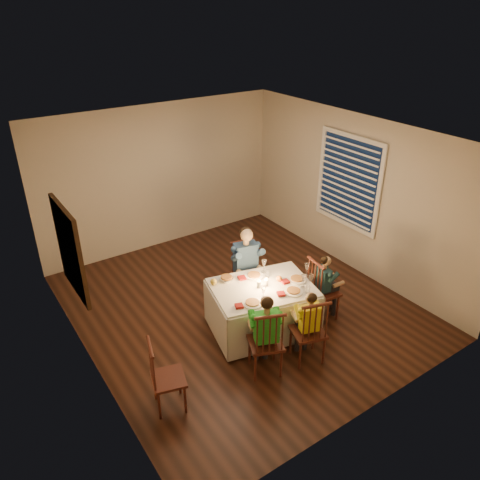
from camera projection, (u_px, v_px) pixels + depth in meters
ground at (239, 305)px, 7.11m from camera, size 5.00×5.00×0.00m
wall_left at (78, 277)px, 5.38m from camera, size 0.02×5.00×2.60m
wall_right at (353, 194)px, 7.63m from camera, size 0.02×5.00×2.60m
wall_back at (161, 177)px, 8.34m from camera, size 4.50×0.02×2.60m
ceiling at (239, 136)px, 5.90m from camera, size 5.00×5.00×0.00m
dining_table at (262, 299)px, 6.36m from camera, size 1.56×1.28×0.68m
chair_adult at (246, 300)px, 7.22m from camera, size 0.47×0.46×0.97m
chair_near_left at (265, 370)px, 5.88m from camera, size 0.51×0.50×0.97m
chair_near_right at (306, 358)px, 6.07m from camera, size 0.49×0.48×0.97m
chair_end at (321, 316)px, 6.87m from camera, size 0.43×0.45×0.97m
chair_extra at (171, 405)px, 5.37m from camera, size 0.45×0.46×0.92m
adult at (246, 300)px, 7.22m from camera, size 0.53×0.50×1.24m
child_green at (265, 370)px, 5.88m from camera, size 0.48×0.47×1.11m
child_yellow at (306, 358)px, 6.07m from camera, size 0.40×0.38×1.02m
child_teal at (321, 316)px, 6.87m from camera, size 0.33×0.36×1.01m
setting_adult at (254, 276)px, 6.49m from camera, size 0.31×0.31×0.02m
setting_green at (252, 303)px, 5.91m from camera, size 0.31×0.31×0.02m
setting_yellow at (293, 291)px, 6.15m from camera, size 0.31×0.31×0.02m
setting_teal at (297, 279)px, 6.41m from camera, size 0.31×0.31×0.02m
candle_left at (259, 284)px, 6.23m from camera, size 0.06×0.06×0.10m
candle_right at (266, 283)px, 6.26m from camera, size 0.06×0.06×0.10m
squash at (214, 282)px, 6.29m from camera, size 0.09×0.09×0.09m
orange_fruit at (279, 279)px, 6.37m from camera, size 0.08×0.08×0.08m
serving_bowl at (227, 279)px, 6.39m from camera, size 0.21×0.21×0.05m
wall_mirror at (70, 251)px, 5.53m from camera, size 0.06×0.95×1.15m
window_blinds at (348, 181)px, 7.59m from camera, size 0.07×1.34×1.54m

